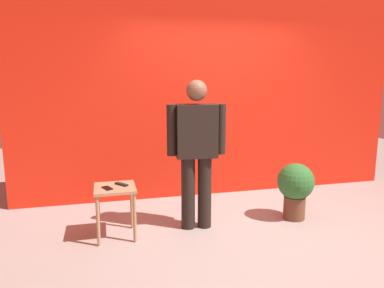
# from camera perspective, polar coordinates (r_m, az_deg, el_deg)

# --- Properties ---
(ground_plane) EXTENTS (12.00, 12.00, 0.00)m
(ground_plane) POSITION_cam_1_polar(r_m,az_deg,el_deg) (4.15, 9.79, -14.00)
(ground_plane) COLOR #9E9991
(back_wall_red) EXTENTS (5.60, 0.12, 3.28)m
(back_wall_red) POSITION_cam_1_polar(r_m,az_deg,el_deg) (5.26, 3.38, 9.71)
(back_wall_red) COLOR red
(back_wall_red) RESTS_ON ground_plane
(standing_person) EXTENTS (0.66, 0.26, 1.68)m
(standing_person) POSITION_cam_1_polar(r_m,az_deg,el_deg) (4.05, 0.70, -0.50)
(standing_person) COLOR black
(standing_person) RESTS_ON ground_plane
(side_table) EXTENTS (0.43, 0.43, 0.56)m
(side_table) POSITION_cam_1_polar(r_m,az_deg,el_deg) (4.01, -11.89, -8.01)
(side_table) COLOR tan
(side_table) RESTS_ON ground_plane
(cell_phone) EXTENTS (0.12, 0.16, 0.01)m
(cell_phone) POSITION_cam_1_polar(r_m,az_deg,el_deg) (3.93, -13.07, -6.71)
(cell_phone) COLOR black
(cell_phone) RESTS_ON side_table
(tv_remote) EXTENTS (0.14, 0.16, 0.02)m
(tv_remote) POSITION_cam_1_polar(r_m,az_deg,el_deg) (4.02, -10.94, -6.18)
(tv_remote) COLOR black
(tv_remote) RESTS_ON side_table
(potted_plant) EXTENTS (0.44, 0.44, 0.69)m
(potted_plant) POSITION_cam_1_polar(r_m,az_deg,el_deg) (4.60, 15.83, -6.36)
(potted_plant) COLOR brown
(potted_plant) RESTS_ON ground_plane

